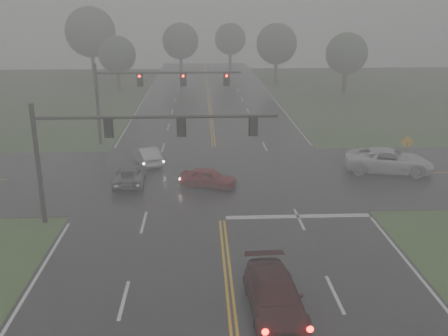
{
  "coord_description": "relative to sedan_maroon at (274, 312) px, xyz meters",
  "views": [
    {
      "loc": [
        -1.15,
        -12.46,
        11.75
      ],
      "look_at": [
        0.21,
        16.0,
        2.58
      ],
      "focal_mm": 40.0,
      "sensor_mm": 36.0,
      "label": 1
    }
  ],
  "objects": [
    {
      "name": "signal_gantry_far",
      "position": [
        -7.96,
        26.69,
        5.07
      ],
      "size": [
        12.78,
        0.37,
        7.21
      ],
      "color": "black",
      "rests_on": "ground"
    },
    {
      "name": "cross_street",
      "position": [
        -1.7,
        17.14,
        0.0
      ],
      "size": [
        120.0,
        14.0,
        0.02
      ],
      "primitive_type": "cube",
      "color": "black",
      "rests_on": "ground"
    },
    {
      "name": "sedan_maroon",
      "position": [
        0.0,
        0.0,
        0.0
      ],
      "size": [
        2.35,
        5.25,
        1.49
      ],
      "primitive_type": "imported",
      "rotation": [
        0.0,
        0.0,
        0.05
      ],
      "color": "black",
      "rests_on": "ground"
    },
    {
      "name": "signal_gantry_near",
      "position": [
        -7.71,
        9.52,
        4.87
      ],
      "size": [
        13.43,
        0.3,
        6.89
      ],
      "color": "black",
      "rests_on": "ground"
    },
    {
      "name": "stop_bar",
      "position": [
        2.8,
        9.54,
        0.0
      ],
      "size": [
        8.5,
        0.5,
        0.01
      ],
      "primitive_type": "cube",
      "color": "silver",
      "rests_on": "ground"
    },
    {
      "name": "sedan_silver",
      "position": [
        -7.08,
        20.4,
        0.0
      ],
      "size": [
        2.79,
        4.44,
        1.38
      ],
      "primitive_type": "imported",
      "rotation": [
        0.0,
        0.0,
        3.48
      ],
      "color": "#B4B6BC",
      "rests_on": "ground"
    },
    {
      "name": "tree_n_mid",
      "position": [
        -6.2,
        73.14,
        6.16
      ],
      "size": [
        6.37,
        6.37,
        9.36
      ],
      "color": "#2E251E",
      "rests_on": "ground"
    },
    {
      "name": "car_grey",
      "position": [
        -7.88,
        15.97,
        0.0
      ],
      "size": [
        2.34,
        4.65,
        1.26
      ],
      "primitive_type": "imported",
      "rotation": [
        0.0,
        0.0,
        3.2
      ],
      "color": "#55575C",
      "rests_on": "ground"
    },
    {
      "name": "tree_e_near",
      "position": [
        17.67,
        52.91,
        5.63
      ],
      "size": [
        5.83,
        5.83,
        8.57
      ],
      "color": "#2E251E",
      "rests_on": "ground"
    },
    {
      "name": "main_road",
      "position": [
        -1.7,
        15.14,
        0.0
      ],
      "size": [
        18.0,
        160.0,
        0.02
      ],
      "primitive_type": "cube",
      "color": "black",
      "rests_on": "ground"
    },
    {
      "name": "tree_nw_b",
      "position": [
        -20.73,
        68.4,
        7.94
      ],
      "size": [
        8.21,
        8.21,
        12.06
      ],
      "color": "#2E251E",
      "rests_on": "ground"
    },
    {
      "name": "sedan_red",
      "position": [
        -2.36,
        14.94,
        0.0
      ],
      "size": [
        4.16,
        2.63,
        1.32
      ],
      "primitive_type": "imported",
      "rotation": [
        0.0,
        0.0,
        1.27
      ],
      "color": "maroon",
      "rests_on": "ground"
    },
    {
      "name": "tree_n_far",
      "position": [
        3.17,
        83.01,
        5.93
      ],
      "size": [
        6.14,
        6.14,
        9.02
      ],
      "color": "#2E251E",
      "rests_on": "ground"
    },
    {
      "name": "sign_diamond_east",
      "position": [
        12.9,
        18.78,
        1.69
      ],
      "size": [
        1.05,
        0.1,
        2.51
      ],
      "rotation": [
        0.0,
        0.0,
        -0.03
      ],
      "color": "black",
      "rests_on": "ground"
    },
    {
      "name": "pickup_white",
      "position": [
        11.12,
        17.55,
        0.0
      ],
      "size": [
        6.83,
        4.24,
        1.76
      ],
      "primitive_type": "imported",
      "rotation": [
        0.0,
        0.0,
        1.35
      ],
      "color": "silver",
      "rests_on": "ground"
    },
    {
      "name": "tree_nw_a",
      "position": [
        -14.86,
        57.44,
        5.24
      ],
      "size": [
        5.43,
        5.43,
        7.97
      ],
      "color": "#2E251E",
      "rests_on": "ground"
    },
    {
      "name": "tree_ne_a",
      "position": [
        9.42,
        63.79,
        6.27
      ],
      "size": [
        6.49,
        6.49,
        9.54
      ],
      "color": "#2E251E",
      "rests_on": "ground"
    }
  ]
}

